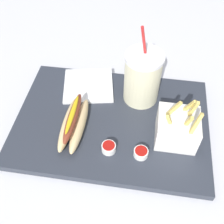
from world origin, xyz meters
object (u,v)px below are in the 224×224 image
object	(u,v)px
soda_cup	(142,78)
napkin_stack	(88,85)
ketchup_cup_1	(109,147)
ketchup_cup_2	(141,153)
fries_basket	(177,128)
hot_dog_1	(74,122)

from	to	relation	value
soda_cup	napkin_stack	world-z (taller)	soda_cup
ketchup_cup_1	napkin_stack	xyz separation A→B (m)	(0.09, -0.20, -0.01)
ketchup_cup_2	soda_cup	bearing A→B (deg)	-84.78
fries_basket	napkin_stack	xyz separation A→B (m)	(0.25, -0.14, -0.04)
soda_cup	hot_dog_1	xyz separation A→B (m)	(0.16, 0.13, -0.05)
soda_cup	napkin_stack	bearing A→B (deg)	-7.24
hot_dog_1	ketchup_cup_1	world-z (taller)	hot_dog_1
fries_basket	ketchup_cup_2	xyz separation A→B (m)	(0.08, 0.06, -0.03)
fries_basket	napkin_stack	size ratio (longest dim) A/B	0.97
napkin_stack	ketchup_cup_2	bearing A→B (deg)	129.29
soda_cup	napkin_stack	xyz separation A→B (m)	(0.15, -0.02, -0.07)
fries_basket	hot_dog_1	world-z (taller)	fries_basket
fries_basket	napkin_stack	distance (m)	0.29
soda_cup	fries_basket	world-z (taller)	soda_cup
soda_cup	ketchup_cup_1	size ratio (longest dim) A/B	6.77
fries_basket	hot_dog_1	size ratio (longest dim) A/B	0.78
hot_dog_1	ketchup_cup_1	xyz separation A→B (m)	(-0.10, 0.05, -0.01)
fries_basket	ketchup_cup_1	world-z (taller)	fries_basket
ketchup_cup_1	fries_basket	bearing A→B (deg)	-158.75
hot_dog_1	ketchup_cup_2	xyz separation A→B (m)	(-0.17, 0.05, -0.01)
hot_dog_1	ketchup_cup_2	bearing A→B (deg)	162.73
ketchup_cup_1	napkin_stack	bearing A→B (deg)	-65.78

